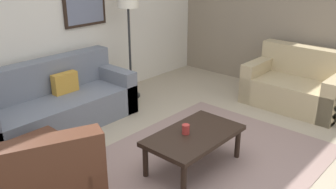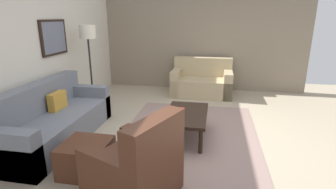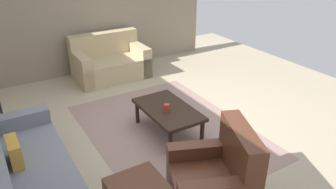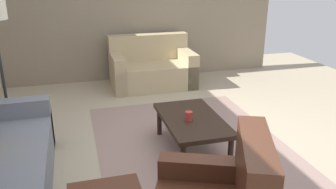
{
  "view_description": "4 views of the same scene",
  "coord_description": "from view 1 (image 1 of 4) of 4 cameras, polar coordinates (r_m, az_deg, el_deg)",
  "views": [
    {
      "loc": [
        -2.86,
        -2.1,
        2.24
      ],
      "look_at": [
        0.1,
        0.55,
        0.68
      ],
      "focal_mm": 39.11,
      "sensor_mm": 36.0,
      "label": 1
    },
    {
      "loc": [
        -3.88,
        -0.38,
        1.88
      ],
      "look_at": [
        -0.15,
        0.31,
        0.73
      ],
      "focal_mm": 27.89,
      "sensor_mm": 36.0,
      "label": 2
    },
    {
      "loc": [
        -3.6,
        2.2,
        2.65
      ],
      "look_at": [
        -0.23,
        0.15,
        0.73
      ],
      "focal_mm": 34.98,
      "sensor_mm": 36.0,
      "label": 3
    },
    {
      "loc": [
        -3.46,
        1.27,
        2.01
      ],
      "look_at": [
        -0.02,
        0.31,
        0.71
      ],
      "focal_mm": 37.39,
      "sensor_mm": 36.0,
      "label": 4
    }
  ],
  "objects": [
    {
      "name": "stone_feature_panel",
      "position": [
        6.28,
        22.35,
        12.14
      ],
      "size": [
        0.12,
        5.2,
        2.8
      ],
      "primitive_type": "cube",
      "color": "gray",
      "rests_on": "ground_plane"
    },
    {
      "name": "couch_main",
      "position": [
        5.19,
        -17.72,
        -1.64
      ],
      "size": [
        2.21,
        0.87,
        0.88
      ],
      "color": "slate",
      "rests_on": "ground_plane"
    },
    {
      "name": "area_rug",
      "position": [
        4.19,
        4.75,
        -10.92
      ],
      "size": [
        3.04,
        2.2,
        0.01
      ],
      "primitive_type": "cube",
      "color": "gray",
      "rests_on": "ground_plane"
    },
    {
      "name": "ground_plane",
      "position": [
        4.2,
        4.74,
        -10.96
      ],
      "size": [
        8.0,
        8.0,
        0.0
      ],
      "primitive_type": "plane",
      "color": "tan"
    },
    {
      "name": "coffee_table",
      "position": [
        4.0,
        4.08,
        -6.71
      ],
      "size": [
        1.1,
        0.64,
        0.41
      ],
      "color": "black",
      "rests_on": "ground_plane"
    },
    {
      "name": "rear_partition",
      "position": [
        5.56,
        -17.09,
        11.78
      ],
      "size": [
        6.0,
        0.12,
        2.8
      ],
      "primitive_type": "cube",
      "color": "silver",
      "rests_on": "ground_plane"
    },
    {
      "name": "framed_artwork",
      "position": [
        5.72,
        -12.86,
        13.46
      ],
      "size": [
        0.73,
        0.04,
        0.62
      ],
      "color": "black"
    },
    {
      "name": "cup",
      "position": [
        3.94,
        2.79,
        -5.43
      ],
      "size": [
        0.08,
        0.08,
        0.11
      ],
      "primitive_type": "cylinder",
      "color": "#B2332D",
      "rests_on": "coffee_table"
    },
    {
      "name": "ottoman",
      "position": [
        4.14,
        -19.18,
        -9.46
      ],
      "size": [
        0.56,
        0.56,
        0.4
      ],
      "primitive_type": "cube",
      "color": "#4C2819",
      "rests_on": "ground_plane"
    },
    {
      "name": "couch_loveseat",
      "position": [
        6.01,
        19.57,
        1.22
      ],
      "size": [
        0.9,
        1.44,
        0.88
      ],
      "color": "tan",
      "rests_on": "ground_plane"
    },
    {
      "name": "lamp_standing",
      "position": [
        5.74,
        -6.21,
        12.93
      ],
      "size": [
        0.32,
        0.32,
        1.71
      ],
      "color": "black",
      "rests_on": "ground_plane"
    }
  ]
}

